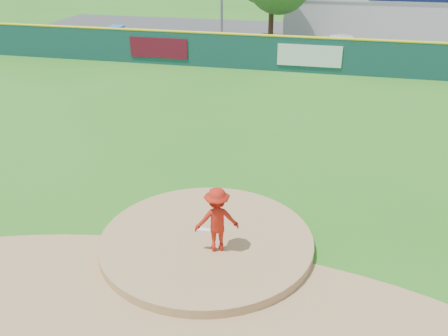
% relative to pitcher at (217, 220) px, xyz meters
% --- Properties ---
extents(ground, '(120.00, 120.00, 0.00)m').
position_rel_pitcher_xyz_m(ground, '(-0.39, 0.43, -1.09)').
color(ground, '#286B19').
rests_on(ground, ground).
extents(pitchers_mound, '(5.50, 5.50, 0.50)m').
position_rel_pitcher_xyz_m(pitchers_mound, '(-0.39, 0.43, -1.09)').
color(pitchers_mound, '#9E774C').
rests_on(pitchers_mound, ground).
extents(pitching_rubber, '(0.60, 0.15, 0.04)m').
position_rel_pitcher_xyz_m(pitching_rubber, '(-0.39, 0.73, -0.82)').
color(pitching_rubber, white).
rests_on(pitching_rubber, pitchers_mound).
extents(infield_dirt_arc, '(15.40, 15.40, 0.01)m').
position_rel_pitcher_xyz_m(infield_dirt_arc, '(-0.39, -2.57, -1.08)').
color(infield_dirt_arc, '#9E774C').
rests_on(infield_dirt_arc, ground).
extents(parking_lot, '(44.00, 16.00, 0.02)m').
position_rel_pitcher_xyz_m(parking_lot, '(-0.39, 27.43, -1.08)').
color(parking_lot, '#38383A').
rests_on(parking_lot, ground).
extents(pitcher, '(1.24, 0.97, 1.68)m').
position_rel_pitcher_xyz_m(pitcher, '(0.00, 0.00, 0.00)').
color(pitcher, '#B01B0F').
rests_on(pitcher, pitchers_mound).
extents(van, '(5.55, 3.56, 1.42)m').
position_rel_pitcher_xyz_m(van, '(2.96, 22.55, -0.36)').
color(van, white).
rests_on(van, parking_lot).
extents(pool_building_grp, '(15.20, 8.20, 3.31)m').
position_rel_pitcher_xyz_m(pool_building_grp, '(5.61, 32.42, 0.57)').
color(pool_building_grp, silver).
rests_on(pool_building_grp, ground).
extents(fence_banners, '(12.56, 0.04, 1.20)m').
position_rel_pitcher_xyz_m(fence_banners, '(-3.65, 18.35, -0.09)').
color(fence_banners, '#5E0D1E').
rests_on(fence_banners, ground).
extents(playground_slide, '(0.91, 2.57, 1.42)m').
position_rel_pitcher_xyz_m(playground_slide, '(-12.69, 22.46, -0.37)').
color(playground_slide, blue).
rests_on(playground_slide, ground).
extents(outfield_fence, '(40.00, 0.14, 2.07)m').
position_rel_pitcher_xyz_m(outfield_fence, '(-0.39, 18.43, -0.00)').
color(outfield_fence, '#123D3C').
rests_on(outfield_fence, ground).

